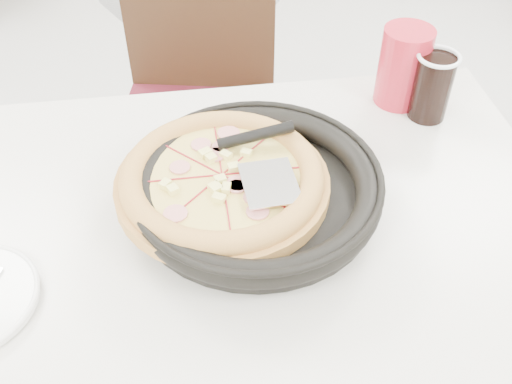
{
  "coord_description": "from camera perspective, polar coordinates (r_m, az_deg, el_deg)",
  "views": [
    {
      "loc": [
        -0.23,
        -0.71,
        1.47
      ],
      "look_at": [
        -0.13,
        -0.01,
        0.8
      ],
      "focal_mm": 42.0,
      "sensor_mm": 36.0,
      "label": 1
    }
  ],
  "objects": [
    {
      "name": "main_table",
      "position": [
        1.29,
        -2.95,
        -14.58
      ],
      "size": [
        1.28,
        0.93,
        0.75
      ],
      "primitive_type": null,
      "rotation": [
        0.0,
        0.0,
        -0.12
      ],
      "color": "beige",
      "rests_on": "floor"
    },
    {
      "name": "chair_far",
      "position": [
        1.67,
        -5.83,
        6.79
      ],
      "size": [
        0.5,
        0.5,
        0.95
      ],
      "primitive_type": null,
      "rotation": [
        0.0,
        0.0,
        2.94
      ],
      "color": "black",
      "rests_on": "floor"
    },
    {
      "name": "trivet",
      "position": [
        1.01,
        0.06,
        -0.81
      ],
      "size": [
        0.13,
        0.13,
        0.04
      ],
      "primitive_type": "cylinder",
      "rotation": [
        0.0,
        0.0,
        -0.12
      ],
      "color": "black",
      "rests_on": "main_table"
    },
    {
      "name": "pizza_pan",
      "position": [
        0.98,
        0.0,
        -0.34
      ],
      "size": [
        0.43,
        0.43,
        0.01
      ],
      "primitive_type": "cylinder",
      "rotation": [
        0.0,
        0.0,
        -0.12
      ],
      "color": "black",
      "rests_on": "trivet"
    },
    {
      "name": "pizza",
      "position": [
        0.97,
        -3.22,
        0.7
      ],
      "size": [
        0.39,
        0.39,
        0.02
      ],
      "primitive_type": "cylinder",
      "rotation": [
        0.0,
        0.0,
        -0.12
      ],
      "color": "#CA9042",
      "rests_on": "pizza_pan"
    },
    {
      "name": "pizza_server",
      "position": [
        0.93,
        1.3,
        0.9
      ],
      "size": [
        0.09,
        0.11,
        0.0
      ],
      "primitive_type": "cube",
      "rotation": [
        0.0,
        0.0,
        0.06
      ],
      "color": "white",
      "rests_on": "pizza"
    },
    {
      "name": "cola_glass",
      "position": [
        1.23,
        16.39,
        9.47
      ],
      "size": [
        0.08,
        0.08,
        0.13
      ],
      "primitive_type": "cylinder",
      "rotation": [
        0.0,
        0.0,
        -0.12
      ],
      "color": "black",
      "rests_on": "main_table"
    },
    {
      "name": "red_cup",
      "position": [
        1.25,
        13.85,
        11.53
      ],
      "size": [
        0.11,
        0.11,
        0.16
      ],
      "primitive_type": "cylinder",
      "rotation": [
        0.0,
        0.0,
        -0.12
      ],
      "color": "red",
      "rests_on": "main_table"
    }
  ]
}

